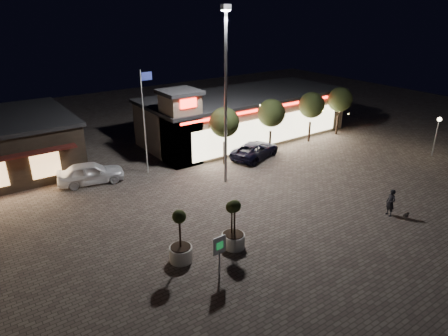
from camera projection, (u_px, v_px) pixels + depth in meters
ground at (278, 237)px, 22.91m from camera, size 90.00×90.00×0.00m
retail_building at (242, 115)px, 39.04m from camera, size 20.40×8.40×6.10m
floodlight_pole at (226, 88)px, 27.30m from camera, size 0.60×0.40×12.38m
flagpole at (145, 114)px, 29.87m from camera, size 0.95×0.10×8.00m
lamp_post_east at (437, 129)px, 34.11m from camera, size 0.36×0.36×3.48m
string_tree_a at (224, 122)px, 31.96m from camera, size 2.42×2.42×4.79m
string_tree_b at (271, 113)px, 34.62m from camera, size 2.42×2.42×4.79m
string_tree_c at (312, 105)px, 37.28m from camera, size 2.42×2.42×4.79m
string_tree_d at (340, 100)px, 39.41m from camera, size 2.42×2.42×4.79m
pickup_truck at (255, 150)px, 34.39m from camera, size 5.53×3.78×1.41m
white_sedan at (91, 173)px, 29.52m from camera, size 5.07×2.92×1.63m
pedestrian at (391, 203)px, 24.95m from camera, size 0.57×0.73×1.77m
dog at (406, 215)px, 24.78m from camera, size 0.50×0.18×0.27m
planter_left at (181, 245)px, 20.52m from camera, size 1.21×1.21×2.97m
planter_mid at (234, 233)px, 21.68m from camera, size 1.18×1.18×2.89m
planter_right at (232, 233)px, 21.79m from camera, size 1.12×1.12×2.75m
valet_sign at (219, 249)px, 19.20m from camera, size 0.72×0.11×2.18m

